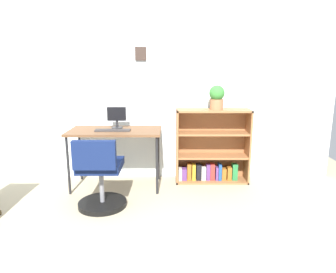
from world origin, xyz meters
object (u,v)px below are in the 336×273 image
(desk, at_px, (114,134))
(bookshelf_low, at_px, (210,150))
(office_chair, at_px, (99,178))
(keyboard, at_px, (112,130))
(monitor, at_px, (116,117))
(potted_plant_on_shelf, at_px, (216,97))

(desk, relative_size, bookshelf_low, 1.17)
(office_chair, xyz_separation_m, bookshelf_low, (1.27, 0.85, 0.07))
(desk, distance_m, office_chair, 0.71)
(desk, bearing_deg, keyboard, -100.43)
(monitor, distance_m, potted_plant_on_shelf, 1.27)
(office_chair, height_order, potted_plant_on_shelf, potted_plant_on_shelf)
(potted_plant_on_shelf, bearing_deg, office_chair, -149.04)
(potted_plant_on_shelf, bearing_deg, bookshelf_low, 126.84)
(desk, bearing_deg, potted_plant_on_shelf, 7.48)
(keyboard, bearing_deg, office_chair, -95.19)
(office_chair, distance_m, bookshelf_low, 1.53)
(monitor, bearing_deg, bookshelf_low, 5.75)
(bookshelf_low, bearing_deg, office_chair, -146.36)
(monitor, bearing_deg, desk, -95.49)
(desk, distance_m, potted_plant_on_shelf, 1.34)
(keyboard, bearing_deg, monitor, 82.40)
(keyboard, height_order, office_chair, office_chair)
(office_chair, bearing_deg, desk, 84.18)
(office_chair, distance_m, potted_plant_on_shelf, 1.72)
(monitor, bearing_deg, office_chair, -95.78)
(office_chair, xyz_separation_m, potted_plant_on_shelf, (1.32, 0.79, 0.77))
(keyboard, xyz_separation_m, potted_plant_on_shelf, (1.27, 0.24, 0.38))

